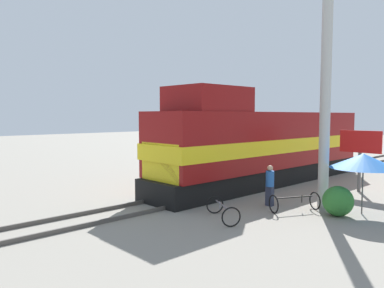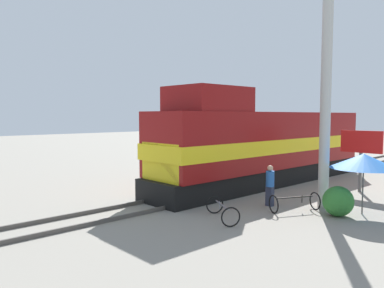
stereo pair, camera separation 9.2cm
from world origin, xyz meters
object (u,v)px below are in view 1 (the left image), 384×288
at_px(utility_pole, 326,67).
at_px(billboard_sign, 360,146).
at_px(vendor_umbrella, 363,161).
at_px(person_bystander, 270,184).
at_px(bicycle, 295,202).
at_px(locomotive, 263,145).
at_px(bicycle_spare, 222,210).

height_order(utility_pole, billboard_sign, utility_pole).
xyz_separation_m(vendor_umbrella, person_bystander, (-3.10, -1.46, -1.10)).
height_order(utility_pole, bicycle, utility_pole).
bearing_deg(person_bystander, billboard_sign, 77.30).
height_order(vendor_umbrella, person_bystander, vendor_umbrella).
bearing_deg(bicycle, locomotive, -15.62).
bearing_deg(utility_pole, bicycle, -104.37).
relative_size(person_bystander, bicycle_spare, 0.87).
xyz_separation_m(utility_pole, bicycle, (-0.38, -1.47, -5.22)).
relative_size(locomotive, billboard_sign, 5.26).
relative_size(utility_pole, person_bystander, 6.64).
relative_size(bicycle, bicycle_spare, 1.03).
bearing_deg(bicycle, person_bystander, 23.25).
distance_m(billboard_sign, person_bystander, 5.87).
bearing_deg(bicycle_spare, bicycle, -172.18).
bearing_deg(locomotive, vendor_umbrella, -20.31).
distance_m(utility_pole, vendor_umbrella, 3.90).
distance_m(locomotive, vendor_umbrella, 6.64).
bearing_deg(bicycle, bicycle_spare, 94.65).
bearing_deg(utility_pole, bicycle_spare, -109.00).
bearing_deg(billboard_sign, person_bystander, -102.70).
relative_size(vendor_umbrella, person_bystander, 1.46).
distance_m(billboard_sign, bicycle, 5.93).
bearing_deg(bicycle_spare, vendor_umbrella, 174.49).
bearing_deg(utility_pole, vendor_umbrella, 1.94).
distance_m(locomotive, person_bystander, 5.03).
xyz_separation_m(utility_pole, vendor_umbrella, (1.53, 0.05, -3.59)).
bearing_deg(billboard_sign, bicycle_spare, -97.94).
relative_size(person_bystander, bicycle, 0.84).
bearing_deg(locomotive, bicycle, -41.54).
xyz_separation_m(locomotive, bicycle, (4.31, -3.82, -1.71)).
xyz_separation_m(locomotive, billboard_sign, (4.38, 1.81, 0.14)).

